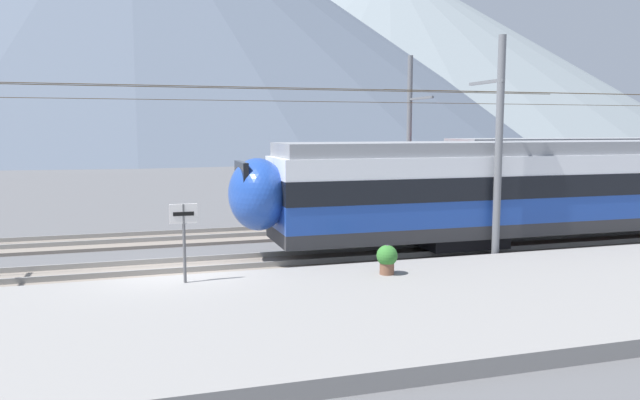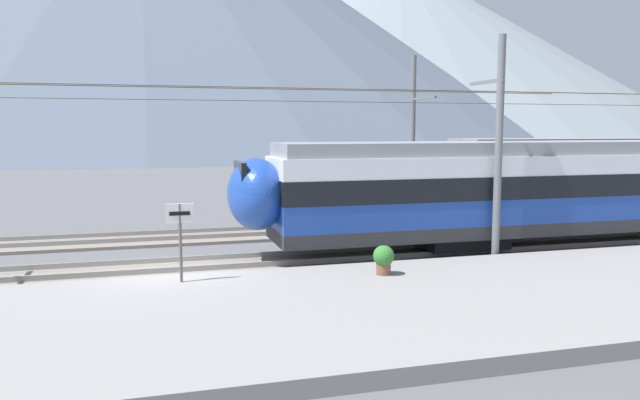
# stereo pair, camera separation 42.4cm
# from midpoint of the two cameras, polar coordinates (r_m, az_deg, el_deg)

# --- Properties ---
(ground_plane) EXTENTS (400.00, 400.00, 0.00)m
(ground_plane) POSITION_cam_midpoint_polar(r_m,az_deg,el_deg) (17.90, -13.06, -7.37)
(ground_plane) COLOR #565659
(platform_slab) EXTENTS (120.00, 7.68, 0.36)m
(platform_slab) POSITION_cam_midpoint_polar(r_m,az_deg,el_deg) (13.42, -12.16, -11.35)
(platform_slab) COLOR gray
(platform_slab) RESTS_ON ground
(track_near) EXTENTS (120.00, 3.00, 0.28)m
(track_near) POSITION_cam_midpoint_polar(r_m,az_deg,el_deg) (19.06, -13.23, -6.30)
(track_near) COLOR slate
(track_near) RESTS_ON ground
(track_far) EXTENTS (120.00, 3.00, 0.28)m
(track_far) POSITION_cam_midpoint_polar(r_m,az_deg,el_deg) (24.30, -13.77, -3.51)
(track_far) COLOR slate
(track_far) RESTS_ON ground
(catenary_mast_mid) EXTENTS (41.14, 1.99, 7.19)m
(catenary_mast_mid) POSITION_cam_midpoint_polar(r_m,az_deg,el_deg) (20.14, 16.81, 4.98)
(catenary_mast_mid) COLOR slate
(catenary_mast_mid) RESTS_ON ground
(catenary_mast_far_side) EXTENTS (41.14, 2.44, 7.63)m
(catenary_mast_far_side) POSITION_cam_midpoint_polar(r_m,az_deg,el_deg) (28.53, 9.24, 6.00)
(catenary_mast_far_side) COLOR slate
(catenary_mast_far_side) RESTS_ON ground
(platform_sign) EXTENTS (0.70, 0.08, 2.04)m
(platform_sign) POSITION_cam_midpoint_polar(r_m,az_deg,el_deg) (15.93, -12.26, -2.27)
(platform_sign) COLOR #59595B
(platform_sign) RESTS_ON platform_slab
(potted_plant_platform_edge) EXTENTS (0.58, 0.58, 0.81)m
(potted_plant_platform_edge) POSITION_cam_midpoint_polar(r_m,az_deg,el_deg) (16.65, 6.71, -5.40)
(potted_plant_platform_edge) COLOR brown
(potted_plant_platform_edge) RESTS_ON platform_slab
(mountain_central_peak) EXTENTS (205.46, 205.46, 72.03)m
(mountain_central_peak) POSITION_cam_midpoint_polar(r_m,az_deg,el_deg) (173.35, -16.09, 17.03)
(mountain_central_peak) COLOR #515B6B
(mountain_central_peak) RESTS_ON ground
(mountain_right_ridge) EXTENTS (188.30, 188.30, 59.41)m
(mountain_right_ridge) POSITION_cam_midpoint_polar(r_m,az_deg,el_deg) (211.48, 7.57, 13.59)
(mountain_right_ridge) COLOR slate
(mountain_right_ridge) RESTS_ON ground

